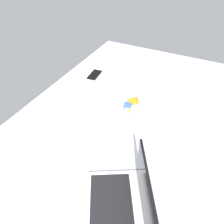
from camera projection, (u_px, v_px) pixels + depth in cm
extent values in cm
cube|color=#B7BCC6|center=(142.00, 125.00, 140.60)|extent=(180.00, 140.00, 18.00)
cube|color=silver|center=(115.00, 207.00, 89.45)|extent=(40.00, 36.08, 2.00)
cube|color=black|center=(111.00, 206.00, 88.63)|extent=(33.60, 28.89, 0.40)
cube|color=black|center=(145.00, 191.00, 82.39)|extent=(29.38, 16.82, 21.00)
cylinder|color=silver|center=(133.00, 110.00, 129.67)|extent=(9.00, 9.00, 11.00)
cube|color=yellow|center=(132.00, 115.00, 129.89)|extent=(5.88, 5.55, 4.15)
cube|color=#268C33|center=(132.00, 110.00, 130.71)|extent=(6.17, 7.00, 7.08)
cube|color=#268C33|center=(134.00, 107.00, 129.65)|extent=(6.66, 6.87, 5.04)
cube|color=yellow|center=(131.00, 107.00, 127.00)|extent=(7.64, 7.67, 5.03)
cube|color=blue|center=(130.00, 105.00, 125.82)|extent=(6.92, 5.58, 5.61)
cube|color=orange|center=(133.00, 101.00, 125.51)|extent=(5.48, 6.29, 6.60)
cube|color=black|center=(95.00, 75.00, 169.69)|extent=(14.62, 8.19, 0.80)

